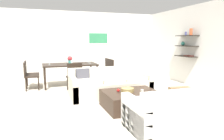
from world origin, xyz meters
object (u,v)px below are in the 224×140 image
at_px(dining_chair_foot, 74,75).
at_px(apple_on_coffee_table, 118,90).
at_px(decorative_bowl, 127,90).
at_px(dining_chair_right_far, 105,68).
at_px(wine_glass_left_far, 49,61).
at_px(coffee_table, 131,100).
at_px(dining_table, 70,66).
at_px(wine_glass_foot, 72,62).
at_px(dining_chair_left_near, 29,74).
at_px(wine_glass_right_far, 88,59).
at_px(wine_glass_left_near, 49,61).
at_px(dining_chair_right_near, 108,70).
at_px(centerpiece_vase, 70,59).
at_px(wine_glass_right_near, 90,60).
at_px(loveseat_white, 170,113).
at_px(sofa_beige, 110,86).
at_px(dining_chair_left_far, 29,72).
at_px(candle_jar, 142,91).

bearing_deg(dining_chair_foot, apple_on_coffee_table, -69.88).
relative_size(decorative_bowl, dining_chair_foot, 0.35).
distance_m(dining_chair_right_far, wine_glass_left_far, 2.00).
bearing_deg(decorative_bowl, coffee_table, -42.15).
relative_size(coffee_table, dining_chair_right_far, 1.42).
distance_m(dining_table, wine_glass_foot, 0.48).
distance_m(dining_chair_left_near, wine_glass_right_far, 2.03).
distance_m(dining_chair_left_near, wine_glass_left_near, 0.74).
height_order(coffee_table, decorative_bowl, decorative_bowl).
bearing_deg(coffee_table, dining_chair_right_near, 83.04).
relative_size(coffee_table, apple_on_coffee_table, 16.70).
distance_m(wine_glass_left_far, wine_glass_right_far, 1.34).
height_order(wine_glass_right_far, centerpiece_vase, centerpiece_vase).
bearing_deg(wine_glass_left_near, wine_glass_right_near, -0.00).
xyz_separation_m(dining_chair_foot, centerpiece_vase, (0.00, 0.90, 0.40)).
distance_m(loveseat_white, dining_table, 4.31).
bearing_deg(wine_glass_foot, sofa_beige, -56.72).
bearing_deg(dining_chair_left_far, decorative_bowl, -54.06).
bearing_deg(dining_chair_right_far, coffee_table, -95.96).
distance_m(sofa_beige, wine_glass_right_near, 1.72).
xyz_separation_m(dining_chair_right_near, wine_glass_foot, (-1.30, -0.22, 0.36)).
bearing_deg(dining_chair_foot, wine_glass_right_near, 49.53).
bearing_deg(wine_glass_left_far, wine_glass_left_near, -90.00).
bearing_deg(dining_chair_left_near, coffee_table, -49.41).
height_order(dining_chair_right_far, wine_glass_left_far, wine_glass_left_far).
height_order(sofa_beige, wine_glass_left_near, wine_glass_left_near).
distance_m(loveseat_white, dining_chair_foot, 3.44).
height_order(wine_glass_left_far, wine_glass_foot, wine_glass_foot).
relative_size(candle_jar, apple_on_coffee_table, 0.98).
xyz_separation_m(wine_glass_foot, centerpiece_vase, (0.00, 0.43, 0.04)).
height_order(candle_jar, dining_chair_foot, dining_chair_foot).
bearing_deg(wine_glass_right_far, sofa_beige, -84.50).
distance_m(dining_chair_right_near, centerpiece_vase, 1.38).
distance_m(sofa_beige, candle_jar, 1.32).
height_order(dining_chair_left_near, dining_chair_foot, same).
distance_m(dining_chair_left_far, wine_glass_right_near, 2.04).
xyz_separation_m(coffee_table, wine_glass_right_far, (-0.31, 3.01, 0.69)).
xyz_separation_m(sofa_beige, wine_glass_right_near, (-0.18, 1.61, 0.59)).
height_order(decorative_bowl, centerpiece_vase, centerpiece_vase).
height_order(wine_glass_foot, wine_glass_right_near, wine_glass_right_near).
distance_m(wine_glass_left_near, centerpiece_vase, 0.68).
relative_size(sofa_beige, dining_table, 1.23).
relative_size(apple_on_coffee_table, wine_glass_foot, 0.45).
bearing_deg(dining_chair_left_near, dining_chair_left_far, 90.00).
xyz_separation_m(wine_glass_left_near, wine_glass_right_far, (1.34, 0.25, 0.00)).
relative_size(wine_glass_right_far, centerpiece_vase, 0.66).
height_order(dining_table, dining_chair_right_far, dining_chair_right_far).
height_order(dining_chair_left_near, centerpiece_vase, centerpiece_vase).
distance_m(wine_glass_foot, wine_glass_right_near, 0.74).
xyz_separation_m(dining_chair_right_far, wine_glass_right_far, (-0.63, -0.10, 0.37)).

